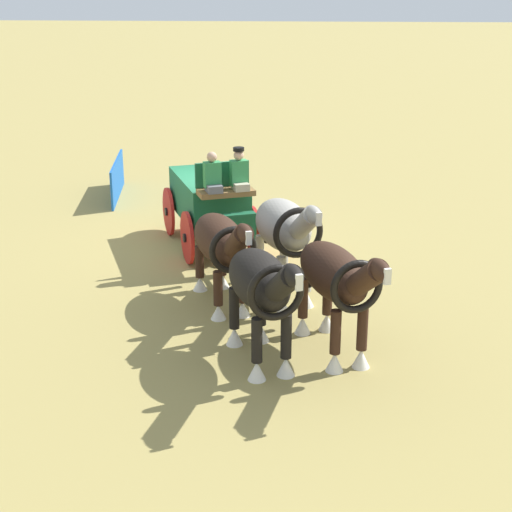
{
  "coord_description": "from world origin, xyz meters",
  "views": [
    {
      "loc": [
        17.89,
        2.57,
        6.08
      ],
      "look_at": [
        4.12,
        1.47,
        1.2
      ],
      "focal_mm": 54.83,
      "sensor_mm": 36.0,
      "label": 1
    }
  ],
  "objects_px": {
    "draft_horse_rear_off": "(222,244)",
    "draft_horse_lead_near": "(336,279)",
    "show_wagon": "(210,200)",
    "draft_horse_rear_near": "(285,230)",
    "draft_horse_lead_off": "(262,286)"
  },
  "relations": [
    {
      "from": "draft_horse_rear_near",
      "to": "draft_horse_lead_near",
      "type": "height_order",
      "value": "draft_horse_rear_near"
    },
    {
      "from": "draft_horse_rear_near",
      "to": "draft_horse_rear_off",
      "type": "relative_size",
      "value": 0.94
    },
    {
      "from": "draft_horse_rear_off",
      "to": "draft_horse_lead_near",
      "type": "distance_m",
      "value": 2.91
    },
    {
      "from": "draft_horse_rear_off",
      "to": "draft_horse_rear_near",
      "type": "bearing_deg",
      "value": 112.36
    },
    {
      "from": "show_wagon",
      "to": "draft_horse_lead_off",
      "type": "bearing_deg",
      "value": 15.54
    },
    {
      "from": "draft_horse_rear_near",
      "to": "draft_horse_lead_off",
      "type": "distance_m",
      "value": 2.92
    },
    {
      "from": "show_wagon",
      "to": "draft_horse_lead_off",
      "type": "height_order",
      "value": "show_wagon"
    },
    {
      "from": "show_wagon",
      "to": "draft_horse_rear_off",
      "type": "distance_m",
      "value": 3.62
    },
    {
      "from": "draft_horse_lead_near",
      "to": "draft_horse_lead_off",
      "type": "xyz_separation_m",
      "value": [
        0.47,
        -1.21,
        0.01
      ]
    },
    {
      "from": "show_wagon",
      "to": "draft_horse_rear_near",
      "type": "relative_size",
      "value": 1.92
    },
    {
      "from": "show_wagon",
      "to": "draft_horse_rear_near",
      "type": "bearing_deg",
      "value": 31.98
    },
    {
      "from": "draft_horse_lead_near",
      "to": "show_wagon",
      "type": "bearing_deg",
      "value": -152.4
    },
    {
      "from": "draft_horse_rear_near",
      "to": "draft_horse_lead_off",
      "type": "height_order",
      "value": "draft_horse_rear_near"
    },
    {
      "from": "draft_horse_rear_near",
      "to": "draft_horse_lead_near",
      "type": "xyz_separation_m",
      "value": [
        2.44,
        0.96,
        -0.07
      ]
    },
    {
      "from": "show_wagon",
      "to": "draft_horse_rear_near",
      "type": "xyz_separation_m",
      "value": [
        3.05,
        1.91,
        0.28
      ]
    }
  ]
}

